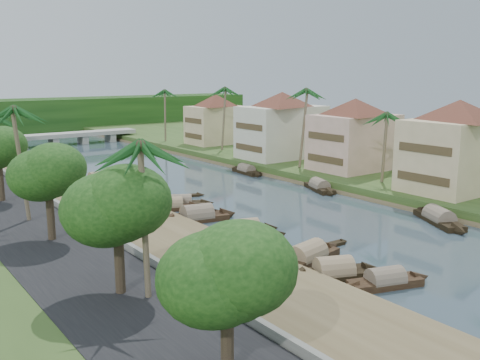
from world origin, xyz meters
TOP-DOWN VIEW (x-y plane):
  - ground at (0.00, 0.00)m, footprint 220.00×220.00m
  - left_bank at (-16.00, 20.00)m, footprint 10.00×180.00m
  - right_bank at (19.00, 20.00)m, footprint 16.00×180.00m
  - road at (-24.50, 20.00)m, footprint 8.00×180.00m
  - retaining_wall at (-20.20, 20.00)m, footprint 0.40×180.00m
  - far_right_fill at (56.00, 20.00)m, footprint 60.00×220.00m
  - treeline at (0.00, 100.00)m, footprint 120.00×14.00m
  - bridge at (0.00, 72.00)m, footprint 28.00×4.00m
  - building_near at (18.99, -2.00)m, footprint 14.85×14.85m
  - building_mid at (19.99, 14.00)m, footprint 14.11×14.11m
  - building_far at (18.99, 28.00)m, footprint 15.59×15.59m
  - building_distant at (19.99, 48.00)m, footprint 12.62×12.62m
  - sampan_0 at (-7.85, -13.82)m, footprint 7.34×3.63m
  - sampan_1 at (-9.44, -10.58)m, footprint 7.71×4.63m
  - sampan_2 at (-8.70, -7.06)m, footprint 8.97×3.44m
  - sampan_3 at (-9.02, -1.12)m, footprint 6.82×1.75m
  - sampan_4 at (-10.45, -4.13)m, footprint 6.38×4.06m
  - sampan_5 at (-8.14, 1.43)m, footprint 6.54×3.49m
  - sampan_6 at (-9.28, 7.85)m, footprint 8.64×3.63m
  - sampan_7 at (-9.17, 8.98)m, footprint 6.70×1.74m
  - sampan_8 at (-9.18, 13.09)m, footprint 6.39×3.65m
  - sampan_9 at (-7.93, 13.73)m, footprint 7.45×4.97m
  - sampan_10 at (-8.93, 17.37)m, footprint 6.92×4.32m
  - sampan_11 at (-9.20, 24.56)m, footprint 7.59×4.18m
  - sampan_12 at (-8.47, 28.50)m, footprint 8.65×3.62m
  - sampan_13 at (-9.79, 31.00)m, footprint 8.84×2.24m
  - sampan_14 at (9.13, -6.74)m, footprint 6.02×9.24m
  - sampan_15 at (10.25, 10.66)m, footprint 4.25×7.96m
  - sampan_16 at (9.82, 25.11)m, footprint 2.20×7.89m
  - canoe_1 at (-4.80, -5.52)m, footprint 4.64×0.81m
  - canoe_2 at (-5.24, 17.61)m, footprint 5.34×2.51m
  - palm_1 at (16.00, 5.70)m, footprint 3.20×3.20m
  - palm_2 at (15.00, 19.21)m, footprint 3.20×3.20m
  - palm_3 at (16.00, 39.98)m, footprint 3.20×3.20m
  - palm_4 at (-23.00, -8.58)m, footprint 3.20×3.20m
  - palm_5 at (-24.00, 12.86)m, footprint 3.20×3.20m
  - palm_7 at (14.00, 56.77)m, footprint 3.20×3.20m
  - tree_0 at (-24.00, -18.11)m, footprint 4.90×4.90m
  - tree_1 at (-24.00, -7.01)m, footprint 5.31×5.31m
  - tree_2 at (-24.00, 5.95)m, footprint 4.95×4.95m
  - tree_6 at (24.00, 29.32)m, footprint 4.36×4.36m
  - person_near at (-14.53, -2.22)m, footprint 0.66×0.72m
  - person_far at (-13.09, 9.70)m, footprint 1.09×1.07m

SIDE VIEW (x-z plane):
  - ground at x=0.00m, z-range 0.00..0.00m
  - canoe_1 at x=-4.80m, z-range -0.27..0.47m
  - canoe_2 at x=-5.24m, z-range -0.29..0.49m
  - left_bank at x=-16.00m, z-range 0.00..0.80m
  - sampan_7 at x=-9.17m, z-range -0.51..1.32m
  - sampan_3 at x=-9.02m, z-range -0.53..1.34m
  - sampan_4 at x=-10.45m, z-range -0.53..1.34m
  - sampan_16 at x=9.82m, z-range -0.56..1.38m
  - sampan_0 at x=-7.85m, z-range -0.57..1.38m
  - sampan_10 at x=-8.93m, z-range -0.57..1.39m
  - sampan_9 at x=-7.93m, z-range -0.58..1.40m
  - sampan_8 at x=-9.18m, z-range -0.58..1.40m
  - sampan_12 at x=-8.47m, z-range -0.62..1.44m
  - sampan_5 at x=-8.14m, z-range -0.62..1.44m
  - sampan_15 at x=10.25m, z-range -0.65..1.48m
  - sampan_11 at x=-9.20m, z-range -0.67..1.50m
  - sampan_1 at x=-9.44m, z-range -0.72..1.55m
  - sampan_14 at x=9.13m, z-range -0.73..1.56m
  - sampan_2 at x=-8.70m, z-range -0.73..1.57m
  - sampan_13 at x=-9.79m, z-range -0.77..1.61m
  - sampan_6 at x=-9.28m, z-range -0.82..1.66m
  - far_right_fill at x=56.00m, z-range 0.00..1.15m
  - right_bank at x=19.00m, z-range 0.00..1.20m
  - road at x=-24.50m, z-range 0.00..1.40m
  - retaining_wall at x=-20.20m, z-range 0.80..1.90m
  - person_near at x=-14.53m, z-range 0.80..2.45m
  - person_far at x=-13.09m, z-range 0.80..2.58m
  - bridge at x=0.00m, z-range 0.52..2.92m
  - treeline at x=0.00m, z-range 0.00..8.00m
  - tree_6 at x=24.00m, z-range 2.57..9.07m
  - building_distant at x=19.99m, z-range 1.28..10.48m
  - tree_0 at x=-24.00m, z-range 2.66..9.36m
  - building_mid at x=19.99m, z-range 1.28..10.98m
  - building_near at x=18.99m, z-range 1.28..11.48m
  - building_far at x=18.99m, z-range 1.28..11.48m
  - tree_1 at x=-24.00m, z-range 2.91..10.46m
  - tree_2 at x=-24.00m, z-range 3.00..10.43m
  - palm_1 at x=16.00m, z-range 4.37..14.16m
  - palm_4 at x=-23.00m, z-range 4.93..15.50m
  - palm_7 at x=14.00m, z-range 5.05..16.31m
  - palm_5 at x=-24.00m, z-range 5.35..16.84m
  - palm_3 at x=16.00m, z-range 5.42..17.47m
  - palm_2 at x=15.00m, z-range 5.55..17.86m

